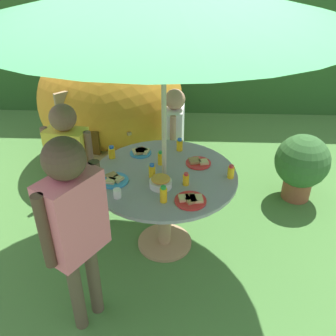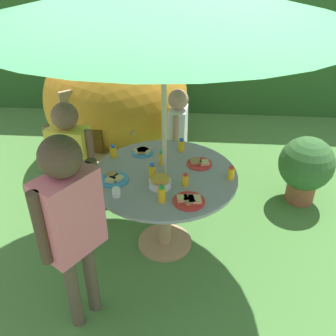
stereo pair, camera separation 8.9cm
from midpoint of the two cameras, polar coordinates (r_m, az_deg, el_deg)
name	(u,v)px [view 1 (the left image)]	position (r m, az deg, el deg)	size (l,w,h in m)	color
ground_plane	(165,244)	(3.44, -1.25, -11.41)	(10.00, 10.00, 0.02)	#477A38
hedge_backdrop	(175,42)	(5.90, 0.56, 18.53)	(9.00, 0.70, 1.97)	#285623
garden_table	(164,192)	(3.07, -1.37, -3.58)	(1.16, 1.16, 0.73)	tan
wooden_chair	(91,136)	(3.96, -12.21, 4.67)	(0.73, 0.73, 1.07)	tan
dome_tent	(112,99)	(4.51, -9.06, 10.31)	(2.16, 2.16, 1.45)	orange
potted_plant	(302,164)	(3.97, 18.92, 0.59)	(0.54, 0.54, 0.70)	brown
child_in_white_shirt	(175,130)	(3.69, 0.31, 5.79)	(0.19, 0.39, 1.14)	#3F3F47
child_in_yellow_shirt	(69,156)	(3.20, -15.50, 1.70)	(0.42, 0.23, 1.25)	#3F3F47
child_in_pink_shirt	(74,217)	(2.34, -15.14, -7.12)	(0.38, 0.43, 1.44)	brown
snack_bowl	(161,182)	(2.81, -2.02, -2.11)	(0.17, 0.17, 0.09)	white
plate_back_edge	(198,162)	(3.11, 3.77, 0.84)	(0.21, 0.21, 0.03)	red
plate_near_right	(114,180)	(2.93, -9.04, -1.76)	(0.22, 0.22, 0.03)	#338CD8
plate_near_left	(191,200)	(2.68, 2.50, -4.82)	(0.23, 0.23, 0.03)	red
plate_far_right	(141,152)	(3.27, -4.92, 2.45)	(0.18, 0.18, 0.03)	#338CD8
juice_bottle_far_left	(180,145)	(3.28, 0.98, 3.50)	(0.05, 0.05, 0.11)	yellow
juice_bottle_center_front	(112,152)	(3.21, -9.27, 2.33)	(0.06, 0.06, 0.11)	yellow
juice_bottle_center_back	(163,194)	(2.65, -1.65, -4.03)	(0.05, 0.05, 0.13)	yellow
juice_bottle_mid_left	(160,158)	(3.08, -1.98, 1.46)	(0.04, 0.04, 0.12)	yellow
juice_bottle_mid_right	(152,171)	(2.92, -3.30, -0.45)	(0.05, 0.05, 0.12)	yellow
juice_bottle_front_edge	(186,179)	(2.83, 1.82, -1.73)	(0.05, 0.05, 0.10)	yellow
juice_bottle_spot_a	(231,172)	(2.94, 8.63, -0.59)	(0.05, 0.05, 0.11)	yellow
cup_near	(117,193)	(2.74, -8.58, -3.83)	(0.06, 0.06, 0.07)	white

